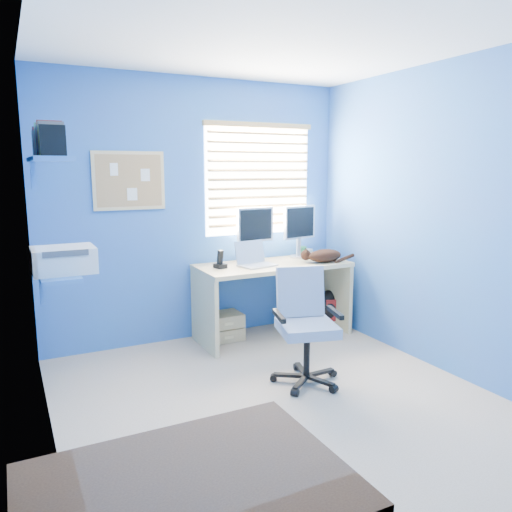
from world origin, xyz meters
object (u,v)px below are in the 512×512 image
desk (273,300)px  laptop (257,255)px  tower_pc (299,309)px  office_chair (305,340)px  cat (325,256)px

desk → laptop: 0.52m
laptop → tower_pc: laptop is taller
tower_pc → office_chair: office_chair is taller
desk → laptop: size_ratio=4.51×
laptop → office_chair: 1.13m
cat → laptop: bearing=-170.0°
tower_pc → cat: bearing=-49.5°
cat → office_chair: bearing=-111.3°
desk → laptop: bearing=-166.7°
desk → office_chair: (-0.28, -1.05, -0.04)m
desk → tower_pc: size_ratio=3.31×
cat → office_chair: size_ratio=0.41×
desk → cat: size_ratio=4.08×
laptop → cat: bearing=-20.4°
cat → office_chair: office_chair is taller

